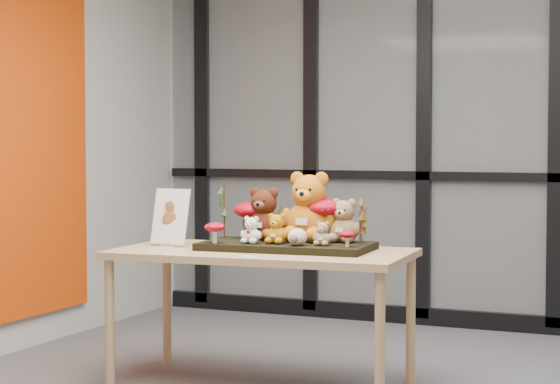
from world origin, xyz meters
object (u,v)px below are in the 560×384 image
at_px(bear_brown_medium, 264,211).
at_px(mushroom_front_right, 347,238).
at_px(mushroom_back_left, 252,218).
at_px(display_table, 262,263).
at_px(mushroom_back_right, 324,217).
at_px(bear_small_yellow, 277,227).
at_px(mushroom_front_left, 215,232).
at_px(diorama_tray, 287,246).
at_px(bear_tan_back, 344,218).
at_px(sign_holder, 170,219).
at_px(plush_cream_hedgehog, 298,236).
at_px(bear_pooh_yellow, 309,203).
at_px(bear_white_bow, 251,228).
at_px(bear_beige_small, 323,232).

height_order(bear_brown_medium, mushroom_front_right, bear_brown_medium).
bearing_deg(mushroom_back_left, display_table, -51.80).
distance_m(mushroom_back_left, mushroom_back_right, 0.42).
relative_size(bear_small_yellow, mushroom_front_right, 1.91).
xyz_separation_m(mushroom_back_right, mushroom_front_left, (-0.49, -0.34, -0.07)).
height_order(diorama_tray, mushroom_front_left, mushroom_front_left).
height_order(bear_tan_back, sign_holder, sign_holder).
distance_m(bear_tan_back, mushroom_back_left, 0.53).
distance_m(bear_small_yellow, plush_cream_hedgehog, 0.15).
bearing_deg(mushroom_back_left, diorama_tray, -25.45).
height_order(diorama_tray, mushroom_back_left, mushroom_back_left).
relative_size(bear_tan_back, sign_holder, 0.82).
height_order(bear_brown_medium, bear_tan_back, bear_brown_medium).
height_order(bear_pooh_yellow, mushroom_front_left, bear_pooh_yellow).
xyz_separation_m(diorama_tray, bear_white_bow, (-0.15, -0.12, 0.10)).
bearing_deg(bear_pooh_yellow, mushroom_back_left, 176.21).
bearing_deg(mushroom_back_right, bear_brown_medium, -169.27).
relative_size(diorama_tray, bear_small_yellow, 5.08).
height_order(bear_small_yellow, bear_beige_small, bear_small_yellow).
xyz_separation_m(bear_beige_small, plush_cream_hedgehog, (-0.12, -0.06, -0.02)).
height_order(bear_pooh_yellow, mushroom_back_left, bear_pooh_yellow).
xyz_separation_m(bear_white_bow, mushroom_back_left, (-0.11, 0.25, 0.03)).
xyz_separation_m(display_table, bear_brown_medium, (-0.06, 0.16, 0.26)).
bearing_deg(bear_white_bow, mushroom_back_left, 110.98).
height_order(display_table, bear_white_bow, bear_white_bow).
distance_m(bear_brown_medium, mushroom_back_left, 0.11).
height_order(bear_small_yellow, mushroom_front_right, bear_small_yellow).
distance_m(bear_pooh_yellow, bear_small_yellow, 0.25).
height_order(bear_white_bow, mushroom_back_right, mushroom_back_right).
relative_size(plush_cream_hedgehog, mushroom_front_right, 1.08).
xyz_separation_m(mushroom_back_right, sign_holder, (-0.81, -0.24, -0.02)).
bearing_deg(bear_tan_back, mushroom_back_left, 177.18).
height_order(diorama_tray, bear_beige_small, bear_beige_small).
height_order(bear_white_bow, bear_beige_small, bear_white_bow).
distance_m(plush_cream_hedgehog, sign_holder, 0.77).
distance_m(diorama_tray, bear_tan_back, 0.34).
height_order(bear_pooh_yellow, bear_brown_medium, bear_pooh_yellow).
relative_size(bear_white_bow, mushroom_front_left, 1.31).
relative_size(bear_brown_medium, bear_tan_back, 1.22).
xyz_separation_m(bear_beige_small, sign_holder, (-0.88, -0.02, 0.04)).
bearing_deg(plush_cream_hedgehog, bear_pooh_yellow, 94.45).
relative_size(diorama_tray, mushroom_back_right, 3.50).
relative_size(bear_beige_small, plush_cream_hedgehog, 1.40).
distance_m(bear_tan_back, mushroom_front_right, 0.25).
height_order(bear_beige_small, plush_cream_hedgehog, bear_beige_small).
distance_m(display_table, bear_tan_back, 0.49).
bearing_deg(bear_pooh_yellow, bear_beige_small, -55.15).
distance_m(bear_beige_small, sign_holder, 0.88).
bearing_deg(diorama_tray, bear_pooh_yellow, 54.00).
relative_size(bear_beige_small, sign_holder, 0.44).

